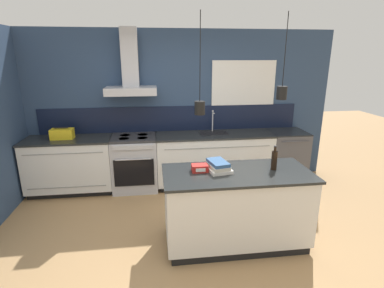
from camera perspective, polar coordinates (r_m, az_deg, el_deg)
ground_plane at (r=3.81m, az=-1.39°, el=-18.42°), size 16.00×16.00×0.00m
wall_back at (r=5.18m, az=-4.20°, el=7.34°), size 5.60×2.19×2.60m
counter_run_left at (r=5.28m, az=-22.11°, el=-3.73°), size 1.36×0.64×0.91m
counter_run_sink at (r=5.20m, az=4.18°, el=-2.82°), size 1.98×0.64×1.28m
oven_range at (r=5.11m, az=-10.80°, el=-3.51°), size 0.73×0.66×0.91m
dishwasher at (r=5.59m, az=17.33°, el=-2.20°), size 0.63×0.65×0.91m
kitchen_island at (r=3.64m, az=8.36°, el=-11.88°), size 1.70×0.79×0.91m
bottle_on_island at (r=3.58m, az=15.40°, el=-2.93°), size 0.07×0.07×0.29m
book_stack at (r=3.45m, az=4.98°, el=-4.23°), size 0.30×0.37×0.12m
red_supply_box at (r=3.42m, az=1.49°, el=-4.60°), size 0.18×0.13×0.08m
yellow_toolbox at (r=5.15m, az=-23.49°, el=1.79°), size 0.34×0.18×0.19m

